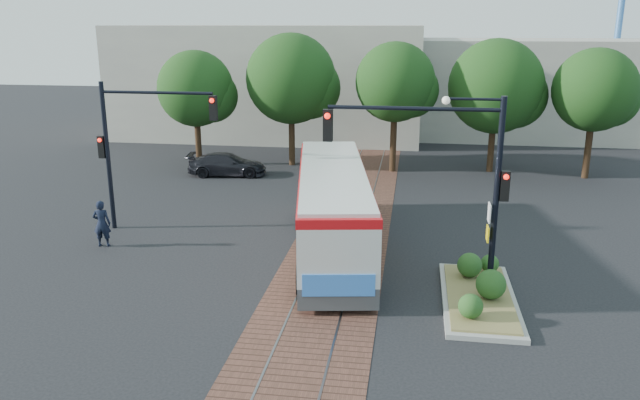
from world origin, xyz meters
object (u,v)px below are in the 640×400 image
(officer, at_px, (102,223))
(parked_car, at_px, (227,164))
(traffic_island, at_px, (480,290))
(signal_pole_left, at_px, (133,136))
(signal_pole_main, at_px, (455,166))
(city_bus, at_px, (333,205))

(officer, height_order, parked_car, officer)
(officer, bearing_deg, traffic_island, 159.31)
(signal_pole_left, distance_m, parked_car, 10.21)
(traffic_island, bearing_deg, signal_pole_main, 174.64)
(officer, relative_size, parked_car, 0.42)
(city_bus, bearing_deg, signal_pole_left, 163.51)
(parked_car, bearing_deg, officer, 165.72)
(city_bus, xyz_separation_m, officer, (-8.64, -1.10, -0.80))
(city_bus, relative_size, parked_car, 2.71)
(parked_car, bearing_deg, city_bus, -153.42)
(city_bus, distance_m, signal_pole_left, 8.47)
(traffic_island, xyz_separation_m, parked_car, (-12.37, 14.54, 0.29))
(traffic_island, xyz_separation_m, signal_pole_main, (-0.96, 0.09, 3.83))
(city_bus, relative_size, traffic_island, 2.24)
(traffic_island, bearing_deg, officer, 168.57)
(city_bus, bearing_deg, officer, 177.95)
(signal_pole_left, bearing_deg, city_bus, -7.19)
(signal_pole_main, height_order, signal_pole_left, signal_pole_main)
(traffic_island, distance_m, officer, 13.99)
(traffic_island, relative_size, parked_car, 1.21)
(signal_pole_left, distance_m, officer, 3.68)
(city_bus, xyz_separation_m, parked_car, (-7.31, 10.67, -1.08))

